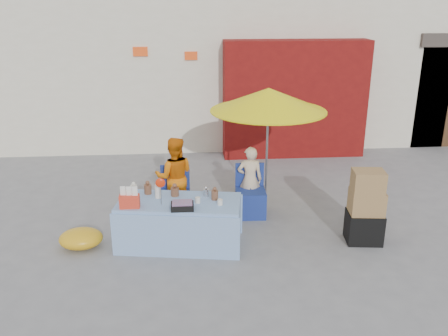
{
  "coord_description": "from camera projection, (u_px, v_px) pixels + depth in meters",
  "views": [
    {
      "loc": [
        -0.22,
        -6.18,
        3.44
      ],
      "look_at": [
        0.32,
        0.6,
        1.0
      ],
      "focal_mm": 38.0,
      "sensor_mm": 36.0,
      "label": 1
    }
  ],
  "objects": [
    {
      "name": "ground",
      "position": [
        206.0,
        246.0,
        6.98
      ],
      "size": [
        80.0,
        80.0,
        0.0
      ],
      "primitive_type": "plane",
      "color": "slate",
      "rests_on": "ground"
    },
    {
      "name": "chair_right",
      "position": [
        250.0,
        201.0,
        7.91
      ],
      "size": [
        0.49,
        0.48,
        0.85
      ],
      "rotation": [
        0.0,
        0.0,
        -0.02
      ],
      "color": "navy",
      "rests_on": "ground"
    },
    {
      "name": "vendor_beige",
      "position": [
        250.0,
        180.0,
        7.93
      ],
      "size": [
        0.43,
        0.29,
        1.16
      ],
      "primitive_type": "imported",
      "rotation": [
        0.0,
        0.0,
        3.12
      ],
      "color": "beige",
      "rests_on": "ground"
    },
    {
      "name": "vendor_orange",
      "position": [
        175.0,
        177.0,
        7.8
      ],
      "size": [
        0.66,
        0.52,
        1.34
      ],
      "primitive_type": "imported",
      "rotation": [
        0.0,
        0.0,
        3.12
      ],
      "color": "orange",
      "rests_on": "ground"
    },
    {
      "name": "chair_left",
      "position": [
        175.0,
        203.0,
        7.82
      ],
      "size": [
        0.49,
        0.48,
        0.85
      ],
      "rotation": [
        0.0,
        0.0,
        -0.02
      ],
      "color": "navy",
      "rests_on": "ground"
    },
    {
      "name": "box_stack",
      "position": [
        366.0,
        209.0,
        6.95
      ],
      "size": [
        0.55,
        0.47,
        1.13
      ],
      "rotation": [
        0.0,
        0.0,
        -0.11
      ],
      "color": "black",
      "rests_on": "ground"
    },
    {
      "name": "market_table",
      "position": [
        179.0,
        222.0,
        6.93
      ],
      "size": [
        1.91,
        1.11,
        1.09
      ],
      "rotation": [
        0.0,
        0.0,
        -0.15
      ],
      "color": "#86A3D7",
      "rests_on": "ground"
    },
    {
      "name": "backdrop",
      "position": [
        211.0,
        11.0,
        13.02
      ],
      "size": [
        14.0,
        8.0,
        7.8
      ],
      "color": "silver",
      "rests_on": "ground"
    },
    {
      "name": "umbrella",
      "position": [
        268.0,
        100.0,
        7.65
      ],
      "size": [
        1.9,
        1.9,
        2.09
      ],
      "color": "gray",
      "rests_on": "ground"
    },
    {
      "name": "tarp_bundle",
      "position": [
        81.0,
        238.0,
        6.9
      ],
      "size": [
        0.64,
        0.51,
        0.28
      ],
      "primitive_type": "ellipsoid",
      "rotation": [
        0.0,
        0.0,
        0.01
      ],
      "color": "gold",
      "rests_on": "ground"
    }
  ]
}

